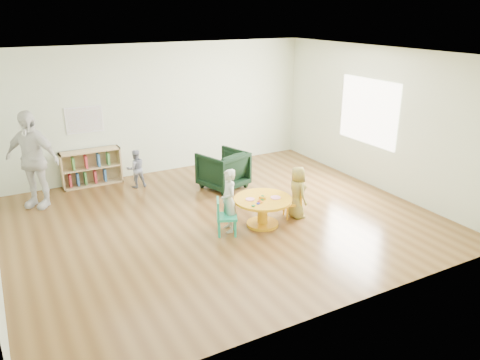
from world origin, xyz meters
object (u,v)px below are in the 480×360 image
at_px(child_left, 229,201).
at_px(adult_caretaker, 32,160).
at_px(armchair, 223,170).
at_px(child_right, 297,192).
at_px(kid_chair_left, 224,216).
at_px(toddler, 136,169).
at_px(activity_table, 263,207).
at_px(bookshelf, 90,168).
at_px(kid_chair_right, 294,202).

xyz_separation_m(child_left, adult_caretaker, (-2.65, 2.62, 0.37)).
height_order(armchair, child_right, child_right).
bearing_deg(kid_chair_left, toddler, -143.18).
bearing_deg(child_left, toddler, -154.57).
bearing_deg(armchair, child_right, 86.20).
bearing_deg(activity_table, kid_chair_left, 179.04).
distance_m(bookshelf, child_right, 4.41).
distance_m(kid_chair_right, armchair, 1.93).
distance_m(activity_table, kid_chair_right, 0.67).
relative_size(toddler, adult_caretaker, 0.44).
bearing_deg(armchair, bookshelf, -50.34).
bearing_deg(adult_caretaker, child_right, 6.20).
relative_size(kid_chair_right, bookshelf, 0.44).
height_order(activity_table, kid_chair_left, kid_chair_left).
height_order(toddler, adult_caretaker, adult_caretaker).
xyz_separation_m(kid_chair_left, adult_caretaker, (-2.52, 2.70, 0.58)).
bearing_deg(bookshelf, child_right, -50.19).
bearing_deg(child_right, activity_table, 95.07).
distance_m(bookshelf, child_left, 3.63).
relative_size(child_left, adult_caretaker, 0.59).
relative_size(kid_chair_left, child_right, 0.65).
distance_m(child_right, toddler, 3.45).
bearing_deg(bookshelf, armchair, -32.26).
xyz_separation_m(bookshelf, toddler, (0.78, -0.60, 0.03)).
xyz_separation_m(child_right, toddler, (-2.04, 2.78, -0.07)).
distance_m(child_left, child_right, 1.30).
bearing_deg(child_left, activity_table, 91.06).
distance_m(kid_chair_left, child_right, 1.43).
height_order(armchair, toddler, toddler).
xyz_separation_m(kid_chair_right, adult_caretaker, (-3.91, 2.68, 0.62)).
bearing_deg(activity_table, child_left, 171.18).
height_order(activity_table, adult_caretaker, adult_caretaker).
bearing_deg(child_left, bookshelf, -145.18).
distance_m(bookshelf, toddler, 0.99).
xyz_separation_m(bookshelf, child_left, (1.53, -3.29, 0.17)).
bearing_deg(kid_chair_right, activity_table, 110.81).
bearing_deg(adult_caretaker, armchair, 27.68).
bearing_deg(armchair, child_left, 48.07).
bearing_deg(kid_chair_right, bookshelf, 57.66).
xyz_separation_m(child_right, adult_caretaker, (-3.94, 2.71, 0.44)).
xyz_separation_m(kid_chair_right, armchair, (-0.46, 1.88, 0.10)).
relative_size(kid_chair_left, toddler, 0.76).
relative_size(kid_chair_left, child_left, 0.57).
xyz_separation_m(kid_chair_right, child_right, (0.03, -0.04, 0.18)).
height_order(child_left, adult_caretaker, adult_caretaker).
relative_size(kid_chair_right, adult_caretaker, 0.29).
height_order(activity_table, kid_chair_right, activity_table).
height_order(kid_chair_left, adult_caretaker, adult_caretaker).
bearing_deg(kid_chair_right, adult_caretaker, 73.42).
relative_size(activity_table, kid_chair_right, 1.86).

